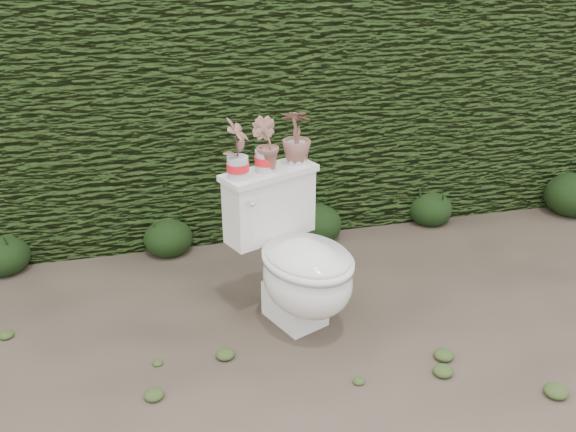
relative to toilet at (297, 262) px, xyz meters
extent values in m
plane|color=brown|center=(-0.20, -0.13, -0.36)|extent=(60.00, 60.00, 0.00)
cube|color=#2A4115|center=(-0.20, 1.47, 0.44)|extent=(8.00, 1.00, 1.60)
cube|color=silver|center=(-0.01, 0.02, -0.26)|extent=(0.32, 0.36, 0.20)
ellipsoid|color=silver|center=(0.03, -0.07, -0.06)|extent=(0.58, 0.63, 0.39)
cube|color=silver|center=(-0.09, 0.22, 0.22)|extent=(0.50, 0.34, 0.34)
cube|color=silver|center=(-0.09, 0.22, 0.40)|extent=(0.53, 0.37, 0.03)
cylinder|color=silver|center=(-0.23, 0.06, 0.32)|extent=(0.04, 0.06, 0.02)
sphere|color=silver|center=(-0.21, 0.03, 0.32)|extent=(0.03, 0.03, 0.03)
imported|color=#28621E|center=(-0.26, 0.15, 0.56)|extent=(0.16, 0.18, 0.29)
imported|color=#28621E|center=(-0.11, 0.21, 0.55)|extent=(0.18, 0.18, 0.26)
imported|color=#28621E|center=(0.07, 0.29, 0.56)|extent=(0.19, 0.19, 0.27)
ellipsoid|color=black|center=(-1.57, 0.94, -0.23)|extent=(0.31, 0.31, 0.25)
ellipsoid|color=black|center=(-0.59, 0.94, -0.23)|extent=(0.31, 0.31, 0.24)
ellipsoid|color=black|center=(0.37, 0.90, -0.23)|extent=(0.32, 0.32, 0.26)
ellipsoid|color=black|center=(1.20, 0.96, -0.23)|extent=(0.30, 0.30, 0.24)
ellipsoid|color=black|center=(2.25, 0.86, -0.20)|extent=(0.39, 0.39, 0.31)
camera|label=1|loc=(-0.72, -2.72, 1.59)|focal=40.00mm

